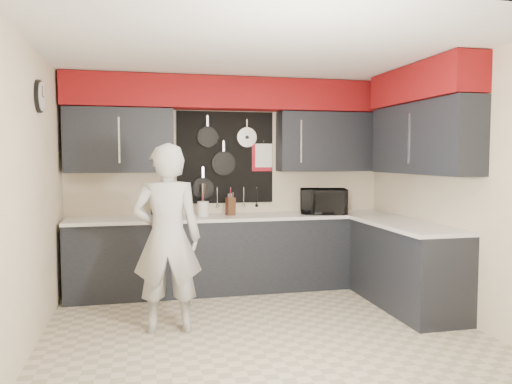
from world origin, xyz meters
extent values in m
plane|color=beige|center=(0.00, 0.00, 0.00)|extent=(4.00, 4.00, 0.00)
cube|color=beige|center=(0.00, 1.75, 1.30)|extent=(4.00, 0.01, 2.60)
cube|color=black|center=(-1.33, 1.59, 1.83)|extent=(1.24, 0.32, 0.75)
cube|color=black|center=(1.28, 1.59, 1.83)|extent=(1.34, 0.32, 0.75)
cube|color=maroon|center=(0.00, 1.57, 2.40)|extent=(3.94, 0.36, 0.38)
cube|color=black|center=(-0.05, 1.74, 1.62)|extent=(1.22, 0.03, 1.15)
cylinder|color=black|center=(-0.28, 1.70, 1.88)|extent=(0.26, 0.04, 0.26)
cylinder|color=black|center=(-0.08, 1.70, 1.55)|extent=(0.30, 0.04, 0.30)
cylinder|color=black|center=(-0.34, 1.70, 1.24)|extent=(0.27, 0.04, 0.27)
cylinder|color=silver|center=(0.22, 1.70, 1.88)|extent=(0.25, 0.02, 0.25)
cube|color=maroon|center=(0.42, 1.72, 1.62)|extent=(0.26, 0.01, 0.34)
cube|color=white|center=(0.44, 1.70, 1.65)|extent=(0.22, 0.01, 0.30)
cylinder|color=silver|center=(-0.50, 1.71, 1.13)|extent=(0.01, 0.01, 0.20)
cylinder|color=silver|center=(-0.33, 1.71, 1.13)|extent=(0.01, 0.01, 0.20)
cylinder|color=silver|center=(-0.16, 1.71, 1.13)|extent=(0.01, 0.01, 0.20)
cylinder|color=silver|center=(0.01, 1.71, 1.13)|extent=(0.01, 0.01, 0.20)
cylinder|color=silver|center=(0.18, 1.71, 1.13)|extent=(0.01, 0.01, 0.20)
cylinder|color=silver|center=(0.35, 1.71, 1.13)|extent=(0.01, 0.01, 0.20)
cube|color=beige|center=(2.00, 0.00, 1.30)|extent=(0.01, 3.50, 2.60)
cube|color=black|center=(1.84, 0.30, 1.83)|extent=(0.32, 1.70, 0.75)
cube|color=maroon|center=(1.82, 0.30, 2.40)|extent=(0.36, 1.70, 0.38)
cube|color=beige|center=(-2.00, 0.00, 1.30)|extent=(0.01, 3.50, 2.60)
cylinder|color=black|center=(-1.98, 0.40, 2.18)|extent=(0.04, 0.30, 0.30)
cylinder|color=white|center=(-1.96, 0.40, 2.18)|extent=(0.01, 0.26, 0.26)
cube|color=black|center=(0.00, 1.45, 0.44)|extent=(3.90, 0.60, 0.88)
cube|color=white|center=(0.00, 1.44, 0.90)|extent=(3.90, 0.63, 0.04)
cube|color=black|center=(1.70, 0.35, 0.44)|extent=(0.60, 1.60, 0.88)
cube|color=white|center=(1.69, 0.35, 0.90)|extent=(0.63, 1.60, 0.04)
cube|color=black|center=(0.00, 1.19, 0.05)|extent=(3.90, 0.06, 0.10)
imported|color=black|center=(1.14, 1.40, 1.08)|extent=(0.65, 0.52, 0.31)
cube|color=#3E2013|center=(-0.03, 1.49, 1.03)|extent=(0.12, 0.12, 0.21)
cylinder|color=white|center=(-0.37, 1.47, 1.01)|extent=(0.14, 0.14, 0.18)
cube|color=black|center=(-0.89, 1.41, 0.94)|extent=(0.25, 0.27, 0.03)
cube|color=black|center=(-0.89, 1.49, 1.09)|extent=(0.20, 0.12, 0.31)
cube|color=black|center=(-0.89, 1.41, 1.23)|extent=(0.25, 0.27, 0.06)
cylinder|color=black|center=(-0.89, 1.38, 1.02)|extent=(0.11, 0.11, 0.14)
imported|color=#B3B3B0|center=(-0.86, 0.15, 0.88)|extent=(0.67, 0.47, 1.76)
camera|label=1|loc=(-1.08, -4.50, 1.63)|focal=35.00mm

